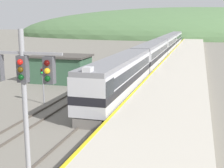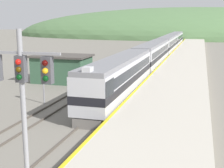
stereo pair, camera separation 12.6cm
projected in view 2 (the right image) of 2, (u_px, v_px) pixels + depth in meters
The scene contains 11 objects.
track_main at pixel (168, 53), 76.70m from camera, with size 1.52×180.00×0.16m.
track_siding at pixel (148, 53), 78.02m from camera, with size 1.52×180.00×0.16m.
platform at pixel (185, 62), 56.36m from camera, with size 7.17×140.00×1.10m.
distant_hills at pixel (186, 37), 158.82m from camera, with size 184.26×82.92×29.12m.
station_shed at pixel (62, 68), 40.80m from camera, with size 7.43×4.93×3.58m.
express_train_lead_car at pixel (120, 76), 31.82m from camera, with size 2.97×19.98×4.66m.
carriage_second at pixel (153, 54), 52.99m from camera, with size 2.96×22.73×4.30m.
carriage_third at pixel (168, 44), 75.23m from camera, with size 2.96×22.73×4.30m.
carriage_fourth at pixel (176, 39), 97.47m from camera, with size 2.96×22.73×4.30m.
signal_mast_main at pixel (22, 92), 11.97m from camera, with size 3.30×0.42×7.66m.
signal_post_siding at pixel (43, 77), 29.86m from camera, with size 0.36×0.42×3.62m.
Camera 2 is at (7.86, -7.50, 7.94)m, focal length 50.00 mm.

